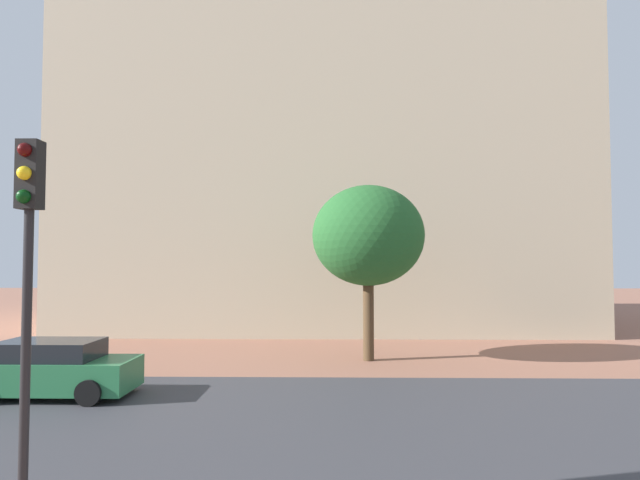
% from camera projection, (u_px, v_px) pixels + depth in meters
% --- Properties ---
extents(ground_plane, '(120.00, 120.00, 0.00)m').
position_uv_depth(ground_plane, '(328.00, 408.00, 12.63)').
color(ground_plane, '#93604C').
extents(street_asphalt_strip, '(120.00, 8.73, 0.00)m').
position_uv_depth(street_asphalt_strip, '(327.00, 420.00, 11.64)').
color(street_asphalt_strip, '#38383D').
rests_on(street_asphalt_strip, ground_plane).
extents(landmark_building, '(26.71, 14.04, 36.12)m').
position_uv_depth(landmark_building, '(324.00, 148.00, 31.18)').
color(landmark_building, beige).
rests_on(landmark_building, ground_plane).
extents(car_green, '(4.40, 1.95, 1.46)m').
position_uv_depth(car_green, '(49.00, 369.00, 13.73)').
color(car_green, '#287042').
rests_on(car_green, ground_plane).
extents(traffic_light_pole, '(0.28, 0.34, 5.09)m').
position_uv_depth(traffic_light_pole, '(27.00, 260.00, 6.75)').
color(traffic_light_pole, black).
rests_on(traffic_light_pole, ground_plane).
extents(tree_curb_far, '(4.05, 4.05, 6.31)m').
position_uv_depth(tree_curb_far, '(368.00, 236.00, 18.99)').
color(tree_curb_far, '#4C3823').
rests_on(tree_curb_far, ground_plane).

